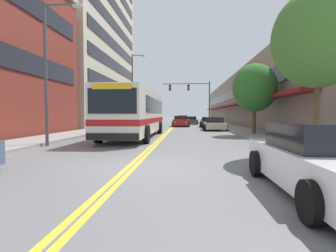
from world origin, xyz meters
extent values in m
plane|color=slate|center=(0.00, 37.00, 0.00)|extent=(240.00, 240.00, 0.00)
cube|color=gray|center=(-6.96, 37.00, 0.07)|extent=(2.92, 106.00, 0.14)
cube|color=gray|center=(6.96, 37.00, 0.07)|extent=(2.92, 106.00, 0.14)
cube|color=yellow|center=(-0.10, 37.00, 0.00)|extent=(0.14, 106.00, 0.01)
cube|color=yellow|center=(0.10, 37.00, 0.00)|extent=(0.14, 106.00, 0.01)
cube|color=black|center=(-8.63, 8.94, 4.94)|extent=(0.08, 13.27, 1.40)
cube|color=black|center=(-8.63, 8.94, 8.88)|extent=(0.08, 13.27, 1.40)
cube|color=beige|center=(-14.67, 30.45, 12.87)|extent=(12.00, 24.61, 25.74)
cube|color=black|center=(-8.63, 30.45, 2.86)|extent=(0.08, 22.64, 1.40)
cube|color=black|center=(-8.63, 30.45, 5.72)|extent=(0.08, 22.64, 1.40)
cube|color=black|center=(-8.63, 30.45, 8.58)|extent=(0.08, 22.64, 1.40)
cube|color=black|center=(-8.63, 30.45, 11.44)|extent=(0.08, 22.64, 1.40)
cube|color=black|center=(-8.63, 30.45, 14.30)|extent=(0.08, 22.64, 1.40)
cube|color=black|center=(-8.63, 30.45, 17.16)|extent=(0.08, 22.64, 1.40)
cube|color=gray|center=(12.67, 37.00, 3.77)|extent=(8.00, 68.00, 7.55)
cube|color=maroon|center=(8.12, 37.00, 2.90)|extent=(1.10, 61.20, 0.24)
cube|color=black|center=(8.63, 37.00, 4.68)|extent=(0.08, 61.20, 1.40)
cube|color=silver|center=(-1.83, 10.24, 1.72)|extent=(2.59, 11.80, 2.74)
cube|color=#B21919|center=(-1.83, 10.24, 1.17)|extent=(2.61, 11.82, 0.32)
cube|color=black|center=(-1.83, 10.83, 2.16)|extent=(2.62, 9.20, 0.99)
cube|color=black|center=(-1.83, 4.32, 2.21)|extent=(2.33, 0.04, 1.20)
cube|color=yellow|center=(-1.83, 4.31, 2.90)|extent=(1.87, 0.06, 0.28)
cube|color=black|center=(-1.83, 4.30, 0.53)|extent=(2.54, 0.08, 0.32)
cylinder|color=black|center=(-3.16, 6.23, 0.50)|extent=(0.30, 1.00, 1.00)
cylinder|color=black|center=(-0.50, 6.23, 0.50)|extent=(0.30, 1.00, 1.00)
cylinder|color=black|center=(-3.16, 13.49, 0.50)|extent=(0.30, 1.00, 1.00)
cylinder|color=black|center=(-0.50, 13.49, 0.50)|extent=(0.30, 1.00, 1.00)
cube|color=#BCAD89|center=(-4.33, 26.71, 0.48)|extent=(1.79, 4.47, 0.58)
cube|color=black|center=(-4.33, 26.89, 0.99)|extent=(1.54, 1.97, 0.44)
cylinder|color=black|center=(-5.24, 25.32, 0.35)|extent=(0.22, 0.70, 0.70)
cylinder|color=black|center=(-3.41, 25.32, 0.35)|extent=(0.22, 0.70, 0.70)
cylinder|color=black|center=(-5.24, 28.09, 0.35)|extent=(0.22, 0.70, 0.70)
cylinder|color=black|center=(-3.41, 28.09, 0.35)|extent=(0.22, 0.70, 0.70)
sphere|color=silver|center=(-4.95, 24.45, 0.51)|extent=(0.16, 0.16, 0.16)
sphere|color=silver|center=(-3.70, 24.45, 0.51)|extent=(0.16, 0.16, 0.16)
cube|color=red|center=(-4.97, 28.95, 0.51)|extent=(0.18, 0.04, 0.10)
cube|color=red|center=(-3.69, 28.95, 0.51)|extent=(0.18, 0.04, 0.10)
cube|color=#19234C|center=(-4.43, 20.67, 0.50)|extent=(1.75, 4.13, 0.63)
cube|color=black|center=(-4.43, 20.84, 1.08)|extent=(1.51, 1.82, 0.52)
cylinder|color=black|center=(-5.33, 19.39, 0.34)|extent=(0.22, 0.68, 0.68)
cylinder|color=black|center=(-3.54, 19.39, 0.34)|extent=(0.22, 0.68, 0.68)
cylinder|color=black|center=(-5.33, 21.95, 0.34)|extent=(0.22, 0.68, 0.68)
cylinder|color=black|center=(-3.54, 21.95, 0.34)|extent=(0.22, 0.68, 0.68)
sphere|color=silver|center=(-5.05, 18.59, 0.54)|extent=(0.16, 0.16, 0.16)
sphere|color=silver|center=(-3.82, 18.59, 0.54)|extent=(0.16, 0.16, 0.16)
cube|color=red|center=(-5.07, 22.75, 0.54)|extent=(0.18, 0.04, 0.10)
cube|color=red|center=(-3.80, 22.75, 0.54)|extent=(0.18, 0.04, 0.10)
cube|color=white|center=(4.33, -2.45, 0.53)|extent=(1.72, 4.79, 0.70)
cube|color=black|center=(4.33, -2.26, 1.15)|extent=(1.48, 2.11, 0.54)
cylinder|color=black|center=(3.44, -3.93, 0.33)|extent=(0.22, 0.65, 0.65)
cylinder|color=black|center=(3.44, -0.96, 0.33)|extent=(0.22, 0.65, 0.65)
cylinder|color=black|center=(5.21, -0.96, 0.33)|extent=(0.22, 0.65, 0.65)
cube|color=red|center=(3.71, -0.04, 0.56)|extent=(0.18, 0.04, 0.10)
cube|color=red|center=(4.94, -0.04, 0.56)|extent=(0.18, 0.04, 0.10)
cube|color=#232328|center=(4.40, 24.49, 0.46)|extent=(1.89, 4.02, 0.58)
cube|color=black|center=(4.40, 24.65, 0.99)|extent=(1.63, 1.77, 0.49)
cylinder|color=black|center=(3.43, 23.24, 0.31)|extent=(0.22, 0.63, 0.63)
cylinder|color=black|center=(5.37, 23.24, 0.31)|extent=(0.22, 0.63, 0.63)
cylinder|color=black|center=(3.43, 25.73, 0.31)|extent=(0.22, 0.63, 0.63)
cylinder|color=black|center=(5.37, 25.73, 0.31)|extent=(0.22, 0.63, 0.63)
sphere|color=silver|center=(3.74, 22.45, 0.49)|extent=(0.16, 0.16, 0.16)
sphere|color=silver|center=(5.07, 22.45, 0.49)|extent=(0.16, 0.16, 0.16)
cube|color=red|center=(3.72, 26.51, 0.49)|extent=(0.18, 0.04, 0.10)
cube|color=red|center=(5.08, 26.51, 0.49)|extent=(0.18, 0.04, 0.10)
cube|color=beige|center=(4.40, 18.27, 0.46)|extent=(1.92, 4.11, 0.58)
cube|color=black|center=(4.40, 18.44, 1.01)|extent=(1.65, 1.81, 0.52)
cylinder|color=black|center=(3.42, 17.00, 0.31)|extent=(0.22, 0.63, 0.63)
cylinder|color=black|center=(5.38, 17.00, 0.31)|extent=(0.22, 0.63, 0.63)
cylinder|color=black|center=(3.42, 19.55, 0.31)|extent=(0.22, 0.63, 0.63)
cylinder|color=black|center=(5.38, 19.55, 0.31)|extent=(0.22, 0.63, 0.63)
sphere|color=silver|center=(3.73, 16.20, 0.49)|extent=(0.16, 0.16, 0.16)
sphere|color=silver|center=(5.07, 16.20, 0.49)|extent=(0.16, 0.16, 0.16)
cube|color=red|center=(3.71, 20.34, 0.49)|extent=(0.18, 0.04, 0.10)
cube|color=red|center=(5.09, 20.34, 0.49)|extent=(0.18, 0.04, 0.10)
cube|color=#B7B7BC|center=(0.90, 44.36, 0.49)|extent=(1.89, 4.80, 0.60)
cube|color=black|center=(0.90, 44.55, 1.06)|extent=(1.63, 2.11, 0.55)
cylinder|color=black|center=(-0.07, 42.87, 0.35)|extent=(0.22, 0.70, 0.70)
cylinder|color=black|center=(1.86, 42.87, 0.35)|extent=(0.22, 0.70, 0.70)
cylinder|color=black|center=(-0.07, 45.84, 0.35)|extent=(0.22, 0.70, 0.70)
cylinder|color=black|center=(1.86, 45.84, 0.35)|extent=(0.22, 0.70, 0.70)
sphere|color=silver|center=(0.23, 41.94, 0.52)|extent=(0.16, 0.16, 0.16)
sphere|color=silver|center=(1.56, 41.94, 0.52)|extent=(0.16, 0.16, 0.16)
cube|color=red|center=(0.21, 46.77, 0.52)|extent=(0.18, 0.04, 0.10)
cube|color=red|center=(1.58, 46.77, 0.52)|extent=(0.18, 0.04, 0.10)
cube|color=maroon|center=(0.96, 26.01, 0.55)|extent=(1.95, 4.28, 0.73)
cube|color=black|center=(0.96, 26.18, 1.14)|extent=(1.67, 1.88, 0.45)
cylinder|color=black|center=(-0.04, 24.69, 0.34)|extent=(0.22, 0.68, 0.68)
cylinder|color=black|center=(1.96, 24.69, 0.34)|extent=(0.22, 0.68, 0.68)
cylinder|color=black|center=(-0.04, 27.34, 0.34)|extent=(0.22, 0.68, 0.68)
cylinder|color=black|center=(1.96, 27.34, 0.34)|extent=(0.22, 0.68, 0.68)
sphere|color=silver|center=(0.28, 23.85, 0.59)|extent=(0.16, 0.16, 0.16)
sphere|color=silver|center=(1.64, 23.85, 0.59)|extent=(0.16, 0.16, 0.16)
cube|color=red|center=(0.26, 28.17, 0.59)|extent=(0.18, 0.04, 0.10)
cube|color=red|center=(1.66, 28.17, 0.59)|extent=(0.18, 0.04, 0.10)
cube|color=#38383D|center=(2.43, 34.14, 0.46)|extent=(1.79, 4.55, 0.55)
cube|color=black|center=(2.43, 34.33, 0.98)|extent=(1.54, 2.00, 0.48)
cylinder|color=black|center=(1.51, 32.73, 0.34)|extent=(0.22, 0.68, 0.68)
cylinder|color=black|center=(3.35, 32.73, 0.34)|extent=(0.22, 0.68, 0.68)
cylinder|color=black|center=(1.51, 35.56, 0.34)|extent=(0.22, 0.68, 0.68)
cylinder|color=black|center=(3.35, 35.56, 0.34)|extent=(0.22, 0.68, 0.68)
sphere|color=silver|center=(1.80, 31.85, 0.49)|extent=(0.16, 0.16, 0.16)
sphere|color=silver|center=(3.06, 31.85, 0.49)|extent=(0.16, 0.16, 0.16)
cube|color=red|center=(1.78, 36.43, 0.49)|extent=(0.18, 0.04, 0.10)
cube|color=red|center=(3.07, 36.43, 0.49)|extent=(0.18, 0.04, 0.10)
cylinder|color=#47474C|center=(5.20, 33.28, 3.33)|extent=(0.18, 0.18, 6.66)
cylinder|color=#47474C|center=(1.60, 33.28, 6.31)|extent=(7.21, 0.11, 0.11)
cube|color=black|center=(1.96, 33.28, 5.71)|extent=(0.34, 0.26, 0.92)
sphere|color=red|center=(1.96, 33.12, 5.99)|extent=(0.18, 0.18, 0.18)
sphere|color=yellow|center=(1.96, 33.12, 5.71)|extent=(0.18, 0.18, 0.18)
sphere|color=green|center=(1.96, 33.12, 5.44)|extent=(0.18, 0.18, 0.18)
cylinder|color=black|center=(1.96, 33.28, 6.24)|extent=(0.02, 0.02, 0.14)
cube|color=black|center=(-0.93, 33.28, 5.71)|extent=(0.34, 0.26, 0.92)
sphere|color=red|center=(-0.93, 33.12, 5.99)|extent=(0.18, 0.18, 0.18)
sphere|color=yellow|center=(-0.93, 33.12, 5.71)|extent=(0.18, 0.18, 0.18)
sphere|color=green|center=(-0.93, 33.12, 5.44)|extent=(0.18, 0.18, 0.18)
cylinder|color=black|center=(-0.93, 33.28, 6.24)|extent=(0.02, 0.02, 0.14)
cylinder|color=#47474C|center=(-5.30, 4.81, 3.54)|extent=(0.16, 0.16, 7.07)
cylinder|color=#47474C|center=(-4.48, 4.81, 6.92)|extent=(1.65, 0.10, 0.10)
ellipsoid|color=#B2B2B7|center=(-3.65, 4.81, 6.82)|extent=(0.56, 0.28, 0.20)
cylinder|color=#47474C|center=(-5.30, 25.71, 4.63)|extent=(0.16, 0.16, 9.26)
cylinder|color=#47474C|center=(-4.55, 25.71, 9.11)|extent=(1.50, 0.10, 0.10)
ellipsoid|color=#B2B2B7|center=(-3.80, 25.71, 9.01)|extent=(0.56, 0.28, 0.20)
cylinder|color=brown|center=(6.41, 2.18, 1.54)|extent=(0.20, 0.20, 2.81)
ellipsoid|color=#42752D|center=(6.41, 2.18, 4.33)|extent=(3.26, 3.26, 3.58)
cylinder|color=brown|center=(6.70, 12.17, 1.15)|extent=(0.26, 0.26, 2.03)
ellipsoid|color=#2D6B28|center=(6.70, 12.17, 3.55)|extent=(3.24, 3.24, 3.56)
camera|label=1|loc=(1.65, -7.76, 1.59)|focal=28.00mm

